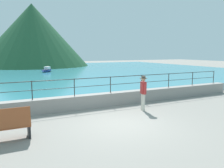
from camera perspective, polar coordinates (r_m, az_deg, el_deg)
ground_plane at (r=9.22m, az=2.70°, el=-10.31°), size 120.00×120.00×0.00m
promenade_wall at (r=11.92m, az=-4.83°, el=-4.30°), size 20.00×0.56×0.70m
railing at (r=11.75m, az=-4.88°, el=0.37°), size 18.44×0.04×0.90m
lake_water at (r=33.86m, az=-19.17°, el=2.87°), size 64.00×44.32×0.06m
hill_main at (r=49.32m, az=-19.65°, el=11.69°), size 22.38×22.38×12.61m
bench_main at (r=8.18m, az=-26.17°, el=-9.50°), size 1.70×0.57×1.13m
person_walking at (r=11.22m, az=8.01°, el=-1.87°), size 0.38×0.55×1.75m
boat_2 at (r=33.58m, az=-16.41°, el=3.46°), size 2.11×2.37×0.76m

